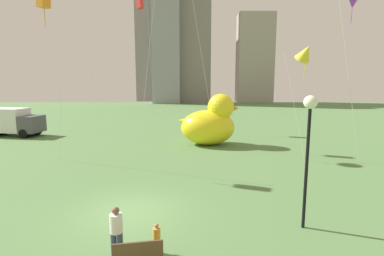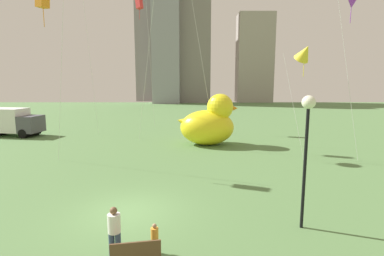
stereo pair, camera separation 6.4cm
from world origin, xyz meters
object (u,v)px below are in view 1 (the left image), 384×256
(kite_purple, at_px, (353,5))
(kite_yellow, at_px, (306,53))
(lamppost, at_px, (309,127))
(giant_inflatable_duck, at_px, (210,123))
(person_adult, at_px, (117,229))
(kite_red, at_px, (140,5))
(box_truck, at_px, (12,122))
(park_bench, at_px, (138,253))
(person_child, at_px, (157,237))

(kite_purple, xyz_separation_m, kite_yellow, (-3.08, 0.06, -3.23))
(lamppost, relative_size, kite_purple, 0.42)
(kite_yellow, bearing_deg, giant_inflatable_duck, 148.20)
(giant_inflatable_duck, xyz_separation_m, lamppost, (2.66, -15.18, 1.98))
(person_adult, relative_size, kite_red, 0.11)
(box_truck, distance_m, kite_purple, 32.34)
(kite_purple, bearing_deg, giant_inflatable_duck, 156.85)
(park_bench, height_order, lamppost, lamppost)
(lamppost, bearing_deg, kite_red, 112.40)
(person_child, relative_size, kite_red, 0.07)
(person_adult, bearing_deg, park_bench, -38.50)
(park_bench, xyz_separation_m, giant_inflatable_duck, (3.19, 17.68, 1.45))
(kite_red, bearing_deg, lamppost, -67.60)
(person_child, bearing_deg, giant_inflatable_duck, 80.85)
(person_child, height_order, box_truck, box_truck)
(person_adult, bearing_deg, kite_red, 97.56)
(giant_inflatable_duck, relative_size, kite_red, 0.36)
(park_bench, relative_size, giant_inflatable_duck, 0.28)
(person_adult, bearing_deg, person_child, 7.15)
(park_bench, distance_m, person_adult, 1.09)
(park_bench, height_order, kite_yellow, kite_yellow)
(lamppost, relative_size, kite_yellow, 0.60)
(park_bench, height_order, giant_inflatable_duck, giant_inflatable_duck)
(person_adult, height_order, box_truck, box_truck)
(kite_yellow, bearing_deg, person_adult, -128.94)
(box_truck, xyz_separation_m, kite_red, (12.68, 5.09, 12.74))
(person_adult, distance_m, lamppost, 7.51)
(person_adult, distance_m, giant_inflatable_duck, 17.55)
(park_bench, height_order, box_truck, box_truck)
(box_truck, height_order, kite_red, kite_red)
(park_bench, xyz_separation_m, kite_purple, (12.80, 13.57, 10.33))
(park_bench, relative_size, kite_yellow, 0.18)
(lamppost, relative_size, kite_red, 0.34)
(giant_inflatable_duck, relative_size, kite_purple, 0.46)
(kite_purple, bearing_deg, kite_yellow, 178.94)
(person_child, bearing_deg, kite_purple, 46.03)
(giant_inflatable_duck, distance_m, lamppost, 15.54)
(park_bench, xyz_separation_m, lamppost, (5.84, 2.50, 3.43))
(lamppost, xyz_separation_m, kite_purple, (6.96, 11.07, 6.90))
(lamppost, xyz_separation_m, kite_yellow, (3.88, 11.13, 3.67))
(kite_yellow, bearing_deg, person_child, -125.79)
(park_bench, distance_m, giant_inflatable_duck, 18.03)
(person_child, height_order, lamppost, lamppost)
(giant_inflatable_duck, bearing_deg, person_adult, -103.10)
(kite_purple, bearing_deg, kite_red, 141.62)
(person_child, relative_size, giant_inflatable_duck, 0.19)
(person_child, xyz_separation_m, giant_inflatable_duck, (2.72, 16.91, 1.36))
(person_adult, relative_size, kite_purple, 0.14)
(park_bench, bearing_deg, box_truck, 127.63)
(person_adult, xyz_separation_m, box_truck, (-16.20, 21.40, 0.54))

